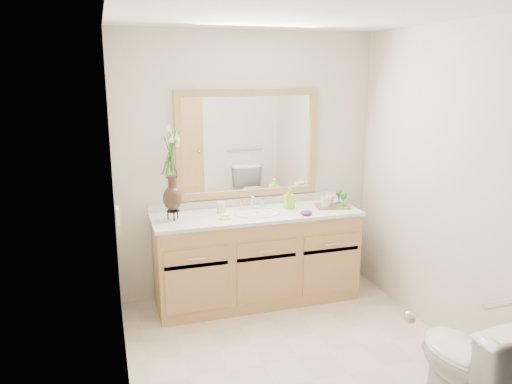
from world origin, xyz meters
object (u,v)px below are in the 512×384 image
object	(u,v)px
toilet	(469,366)
tray	(333,206)
tumbler	(221,207)
flower_vase	(171,158)
soap_bottle	(289,199)

from	to	relation	value
toilet	tray	world-z (taller)	tray
toilet	tumbler	bearing A→B (deg)	-63.73
tumbler	tray	distance (m)	1.04
toilet	tray	size ratio (longest dim) A/B	2.46
flower_vase	toilet	bearing A→B (deg)	-53.61
tumbler	tray	size ratio (longest dim) A/B	0.31
toilet	tray	xyz separation A→B (m)	(0.02, 1.91, 0.47)
toilet	soap_bottle	bearing A→B (deg)	-79.42
flower_vase	tumbler	size ratio (longest dim) A/B	8.24
toilet	flower_vase	world-z (taller)	flower_vase
toilet	tray	bearing A→B (deg)	-90.72
tumbler	soap_bottle	world-z (taller)	soap_bottle
toilet	tumbler	size ratio (longest dim) A/B	7.98
soap_bottle	tumbler	bearing A→B (deg)	178.59
flower_vase	tray	size ratio (longest dim) A/B	2.54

